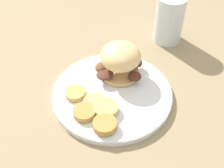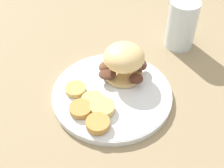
# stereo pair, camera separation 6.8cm
# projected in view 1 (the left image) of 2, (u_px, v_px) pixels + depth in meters

# --- Properties ---
(ground_plane) EXTENTS (4.00, 4.00, 0.00)m
(ground_plane) POSITION_uv_depth(u_px,v_px,m) (112.00, 97.00, 0.71)
(ground_plane) COLOR #937F5B
(dinner_plate) EXTENTS (0.27, 0.27, 0.02)m
(dinner_plate) POSITION_uv_depth(u_px,v_px,m) (112.00, 94.00, 0.71)
(dinner_plate) COLOR white
(dinner_plate) RESTS_ON ground_plane
(sandwich) EXTENTS (0.11, 0.13, 0.08)m
(sandwich) POSITION_uv_depth(u_px,v_px,m) (120.00, 60.00, 0.71)
(sandwich) COLOR tan
(sandwich) RESTS_ON dinner_plate
(potato_round_0) EXTENTS (0.05, 0.05, 0.02)m
(potato_round_0) POSITION_uv_depth(u_px,v_px,m) (105.00, 125.00, 0.63)
(potato_round_0) COLOR #BC8942
(potato_round_0) RESTS_ON dinner_plate
(potato_round_1) EXTENTS (0.05, 0.05, 0.01)m
(potato_round_1) POSITION_uv_depth(u_px,v_px,m) (75.00, 93.00, 0.69)
(potato_round_1) COLOR tan
(potato_round_1) RESTS_ON dinner_plate
(potato_round_2) EXTENTS (0.05, 0.05, 0.02)m
(potato_round_2) POSITION_uv_depth(u_px,v_px,m) (106.00, 109.00, 0.66)
(potato_round_2) COLOR #DBB766
(potato_round_2) RESTS_ON dinner_plate
(potato_round_3) EXTENTS (0.05, 0.05, 0.01)m
(potato_round_3) POSITION_uv_depth(u_px,v_px,m) (84.00, 112.00, 0.65)
(potato_round_3) COLOR #BC8942
(potato_round_3) RESTS_ON dinner_plate
(potato_round_4) EXTENTS (0.05, 0.05, 0.01)m
(potato_round_4) POSITION_uv_depth(u_px,v_px,m) (94.00, 102.00, 0.67)
(potato_round_4) COLOR #DBB766
(potato_round_4) RESTS_ON dinner_plate
(drinking_glass) EXTENTS (0.08, 0.08, 0.13)m
(drinking_glass) POSITION_uv_depth(u_px,v_px,m) (169.00, 19.00, 0.82)
(drinking_glass) COLOR silver
(drinking_glass) RESTS_ON ground_plane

